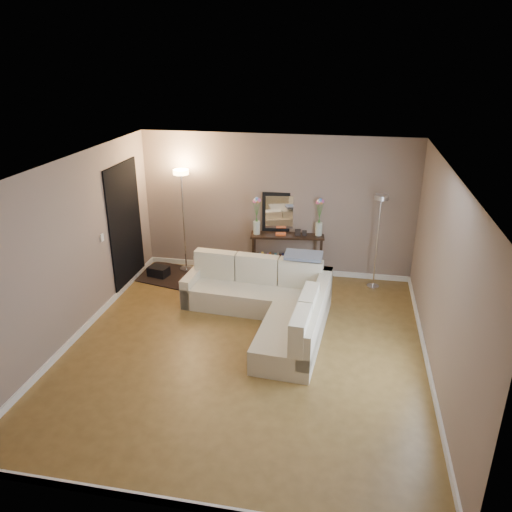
% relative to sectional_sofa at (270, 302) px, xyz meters
% --- Properties ---
extents(floor, '(5.00, 5.50, 0.01)m').
position_rel_sectional_sofa_xyz_m(floor, '(-0.21, -0.88, -0.31)').
color(floor, brown).
rests_on(floor, ground).
extents(ceiling, '(5.00, 5.50, 0.01)m').
position_rel_sectional_sofa_xyz_m(ceiling, '(-0.21, -0.88, 2.30)').
color(ceiling, white).
rests_on(ceiling, ground).
extents(wall_back, '(5.00, 0.02, 2.60)m').
position_rel_sectional_sofa_xyz_m(wall_back, '(-0.21, 1.88, 0.99)').
color(wall_back, gray).
rests_on(wall_back, ground).
extents(wall_front, '(5.00, 0.02, 2.60)m').
position_rel_sectional_sofa_xyz_m(wall_front, '(-0.21, -3.64, 0.99)').
color(wall_front, gray).
rests_on(wall_front, ground).
extents(wall_left, '(0.02, 5.50, 2.60)m').
position_rel_sectional_sofa_xyz_m(wall_left, '(-2.72, -0.88, 0.99)').
color(wall_left, gray).
rests_on(wall_left, ground).
extents(wall_right, '(0.02, 5.50, 2.60)m').
position_rel_sectional_sofa_xyz_m(wall_right, '(2.30, -0.88, 0.99)').
color(wall_right, gray).
rests_on(wall_right, ground).
extents(baseboard_back, '(5.00, 0.03, 0.10)m').
position_rel_sectional_sofa_xyz_m(baseboard_back, '(-0.21, 1.86, -0.26)').
color(baseboard_back, white).
rests_on(baseboard_back, ground).
extents(baseboard_front, '(5.00, 0.03, 0.10)m').
position_rel_sectional_sofa_xyz_m(baseboard_front, '(-0.21, -3.61, -0.26)').
color(baseboard_front, white).
rests_on(baseboard_front, ground).
extents(baseboard_left, '(0.03, 5.50, 0.10)m').
position_rel_sectional_sofa_xyz_m(baseboard_left, '(-2.69, -0.88, -0.26)').
color(baseboard_left, white).
rests_on(baseboard_left, ground).
extents(baseboard_right, '(0.03, 5.50, 0.10)m').
position_rel_sectional_sofa_xyz_m(baseboard_right, '(2.28, -0.88, -0.26)').
color(baseboard_right, white).
rests_on(baseboard_right, ground).
extents(doorway, '(0.02, 1.20, 2.20)m').
position_rel_sectional_sofa_xyz_m(doorway, '(-2.69, 0.82, 0.79)').
color(doorway, black).
rests_on(doorway, ground).
extents(switch_plate, '(0.02, 0.08, 0.12)m').
position_rel_sectional_sofa_xyz_m(switch_plate, '(-2.69, -0.03, 0.89)').
color(switch_plate, white).
rests_on(switch_plate, ground).
extents(sectional_sofa, '(2.41, 2.42, 0.83)m').
position_rel_sectional_sofa_xyz_m(sectional_sofa, '(0.00, 0.00, 0.00)').
color(sectional_sofa, beige).
rests_on(sectional_sofa, floor).
extents(throw_blanket, '(0.60, 0.36, 0.08)m').
position_rel_sectional_sofa_xyz_m(throw_blanket, '(0.44, 0.55, 0.60)').
color(throw_blanket, slate).
rests_on(throw_blanket, sectional_sofa).
extents(console_table, '(1.37, 0.52, 0.82)m').
position_rel_sectional_sofa_xyz_m(console_table, '(-0.05, 1.70, 0.15)').
color(console_table, black).
rests_on(console_table, floor).
extents(leaning_mirror, '(0.94, 0.16, 0.74)m').
position_rel_sectional_sofa_xyz_m(leaning_mirror, '(0.01, 1.88, 0.88)').
color(leaning_mirror, black).
rests_on(leaning_mirror, console_table).
extents(table_decor, '(0.57, 0.15, 0.13)m').
position_rel_sectional_sofa_xyz_m(table_decor, '(0.04, 1.68, 0.54)').
color(table_decor, '#DA5926').
rests_on(table_decor, console_table).
extents(flower_vase_left, '(0.16, 0.14, 0.70)m').
position_rel_sectional_sofa_xyz_m(flower_vase_left, '(-0.52, 1.64, 0.80)').
color(flower_vase_left, silver).
rests_on(flower_vase_left, console_table).
extents(flower_vase_right, '(0.16, 0.14, 0.70)m').
position_rel_sectional_sofa_xyz_m(flower_vase_right, '(0.59, 1.78, 0.80)').
color(flower_vase_right, silver).
rests_on(flower_vase_right, console_table).
extents(floor_lamp_lit, '(0.33, 0.33, 1.96)m').
position_rel_sectional_sofa_xyz_m(floor_lamp_lit, '(-1.91, 1.62, 1.07)').
color(floor_lamp_lit, silver).
rests_on(floor_lamp_lit, floor).
extents(floor_lamp_unlit, '(0.29, 0.29, 1.70)m').
position_rel_sectional_sofa_xyz_m(floor_lamp_unlit, '(1.62, 1.51, 0.89)').
color(floor_lamp_unlit, silver).
rests_on(floor_lamp_unlit, floor).
extents(charcoal_rug, '(1.46, 1.22, 0.02)m').
position_rel_sectional_sofa_xyz_m(charcoal_rug, '(-2.09, 1.28, -0.30)').
color(charcoal_rug, black).
rests_on(charcoal_rug, floor).
extents(black_bag, '(0.41, 0.33, 0.23)m').
position_rel_sectional_sofa_xyz_m(black_bag, '(-2.31, 1.22, -0.23)').
color(black_bag, black).
rests_on(black_bag, charcoal_rug).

